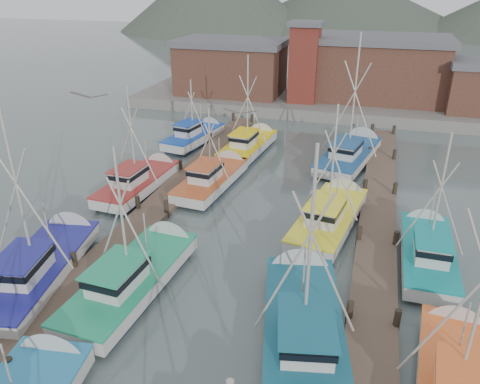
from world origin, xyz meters
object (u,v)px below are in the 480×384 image
(boat_4, at_px, (138,274))
(boat_12, at_px, (250,145))
(lookout_tower, at_px, (304,62))
(boat_8, at_px, (214,177))

(boat_4, bearing_deg, boat_12, 92.75)
(lookout_tower, bearing_deg, boat_4, -93.76)
(lookout_tower, distance_m, boat_8, 23.12)
(boat_8, bearing_deg, boat_12, 90.98)
(boat_12, bearing_deg, boat_4, -85.17)
(boat_8, bearing_deg, boat_4, -83.04)
(boat_4, relative_size, boat_8, 1.10)
(boat_8, height_order, boat_12, boat_12)
(lookout_tower, bearing_deg, boat_12, -98.21)
(boat_4, distance_m, boat_12, 20.46)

